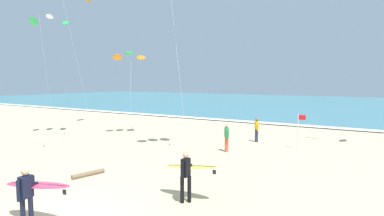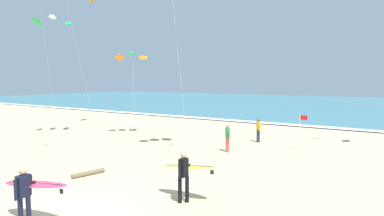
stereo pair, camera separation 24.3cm
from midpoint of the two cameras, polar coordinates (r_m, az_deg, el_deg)
The scene contains 10 objects.
ocean_water at distance 58.73m, azimuth 24.03°, elevation 0.63°, with size 160.00×60.00×0.08m, color teal.
shoreline_foam at distance 29.68m, azimuth 16.24°, elevation -2.85°, with size 160.00×1.35×0.01m, color white.
surfer_lead at distance 9.88m, azimuth -27.92°, elevation -13.02°, with size 2.41×1.10×1.71m.
surfer_trailing at distance 10.55m, azimuth -1.41°, elevation -11.37°, with size 2.09×0.95×1.71m.
kite_arc_ivory_near at distance 24.85m, azimuth -24.88°, elevation 14.33°, with size 4.07×3.95×8.63m.
kite_arc_emerald_mid at distance 23.34m, azimuth -11.72°, elevation 9.29°, with size 3.45×3.70×6.14m.
bystander_yellow_top at distance 20.93m, azimuth 11.43°, elevation -3.93°, with size 0.36×0.40×1.59m.
bystander_green_top at distance 17.78m, azimuth 5.98°, elevation -5.43°, with size 0.37×0.38×1.59m.
lifeguard_flag at distance 19.26m, azimuth 18.66°, elevation -3.49°, with size 0.45×0.05×2.10m.
driftwood_log at distance 14.18m, azimuth -18.94°, elevation -11.32°, with size 0.19×0.19×1.43m, color #846B4C.
Camera 1 is at (7.69, -5.36, 4.00)m, focal length 29.11 mm.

